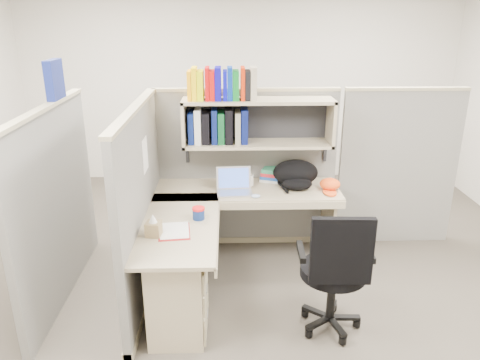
{
  "coord_description": "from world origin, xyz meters",
  "views": [
    {
      "loc": [
        -0.18,
        -3.57,
        2.33
      ],
      "look_at": [
        -0.08,
        0.25,
        0.93
      ],
      "focal_mm": 35.0,
      "sensor_mm": 36.0,
      "label": 1
    }
  ],
  "objects_px": {
    "desk": "(201,262)",
    "snack_canister": "(199,213)",
    "laptop": "(234,182)",
    "task_chair": "(333,290)",
    "backpack": "(296,175)"
  },
  "relations": [
    {
      "from": "desk",
      "to": "snack_canister",
      "type": "height_order",
      "value": "snack_canister"
    },
    {
      "from": "laptop",
      "to": "task_chair",
      "type": "bearing_deg",
      "value": -59.22
    },
    {
      "from": "backpack",
      "to": "laptop",
      "type": "bearing_deg",
      "value": -161.08
    },
    {
      "from": "backpack",
      "to": "snack_canister",
      "type": "distance_m",
      "value": 1.14
    },
    {
      "from": "backpack",
      "to": "snack_canister",
      "type": "xyz_separation_m",
      "value": [
        -0.89,
        -0.7,
        -0.08
      ]
    },
    {
      "from": "desk",
      "to": "laptop",
      "type": "relative_size",
      "value": 5.42
    },
    {
      "from": "desk",
      "to": "snack_canister",
      "type": "distance_m",
      "value": 0.39
    },
    {
      "from": "laptop",
      "to": "task_chair",
      "type": "distance_m",
      "value": 1.36
    },
    {
      "from": "task_chair",
      "to": "snack_canister",
      "type": "bearing_deg",
      "value": 153.86
    },
    {
      "from": "laptop",
      "to": "task_chair",
      "type": "height_order",
      "value": "task_chair"
    },
    {
      "from": "desk",
      "to": "task_chair",
      "type": "relative_size",
      "value": 1.68
    },
    {
      "from": "desk",
      "to": "backpack",
      "type": "bearing_deg",
      "value": 45.31
    },
    {
      "from": "backpack",
      "to": "task_chair",
      "type": "relative_size",
      "value": 0.42
    },
    {
      "from": "snack_canister",
      "to": "task_chair",
      "type": "xyz_separation_m",
      "value": [
        1.01,
        -0.5,
        -0.42
      ]
    },
    {
      "from": "desk",
      "to": "laptop",
      "type": "xyz_separation_m",
      "value": [
        0.28,
        0.74,
        0.41
      ]
    }
  ]
}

